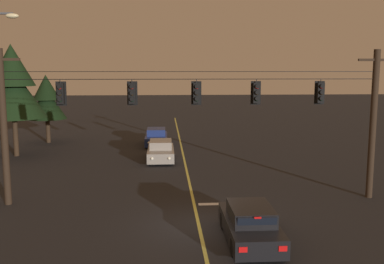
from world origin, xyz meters
TOP-DOWN VIEW (x-y plane):
  - ground_plane at (0.00, 0.00)m, footprint 180.00×180.00m
  - lane_centre_stripe at (0.00, 9.28)m, footprint 0.14×60.00m
  - stop_bar_paint at (1.90, 2.68)m, footprint 3.40×0.36m
  - signal_span_assembly at (0.00, 3.28)m, footprint 19.34×0.32m
  - traffic_light_leftmost at (-6.13, 3.26)m, footprint 0.48×0.41m
  - traffic_light_left_inner at (-2.86, 3.26)m, footprint 0.48×0.41m
  - traffic_light_centre at (0.15, 3.26)m, footprint 0.48×0.41m
  - traffic_light_right_inner at (2.99, 3.26)m, footprint 0.48×0.41m
  - traffic_light_rightmost at (6.09, 3.26)m, footprint 0.48×0.41m
  - car_waiting_near_lane at (1.76, -1.85)m, footprint 1.80×4.33m
  - car_oncoming_lead at (-1.64, 12.87)m, footprint 1.80×4.42m
  - car_oncoming_trailing at (-2.06, 19.04)m, footprint 1.80×4.42m
  - tree_verge_near at (-12.25, 15.05)m, footprint 4.60×4.60m
  - tree_verge_far at (-11.45, 20.84)m, footprint 3.30×3.30m

SIDE VIEW (x-z plane):
  - ground_plane at x=0.00m, z-range 0.00..0.00m
  - lane_centre_stripe at x=0.00m, z-range 0.00..0.01m
  - stop_bar_paint at x=1.90m, z-range 0.00..0.01m
  - car_oncoming_lead at x=-1.64m, z-range -0.05..1.34m
  - car_oncoming_trailing at x=-2.06m, z-range -0.05..1.34m
  - car_waiting_near_lane at x=1.76m, z-range -0.05..1.34m
  - tree_verge_far at x=-11.45m, z-range 0.84..6.70m
  - signal_span_assembly at x=0.00m, z-range 0.15..7.42m
  - tree_verge_near at x=-12.25m, z-range 1.15..9.27m
  - traffic_light_leftmost at x=-6.13m, z-range 4.60..5.82m
  - traffic_light_left_inner at x=-2.86m, z-range 4.60..5.82m
  - traffic_light_centre at x=0.15m, z-range 4.60..5.82m
  - traffic_light_right_inner at x=2.99m, z-range 4.60..5.82m
  - traffic_light_rightmost at x=6.09m, z-range 4.60..5.82m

